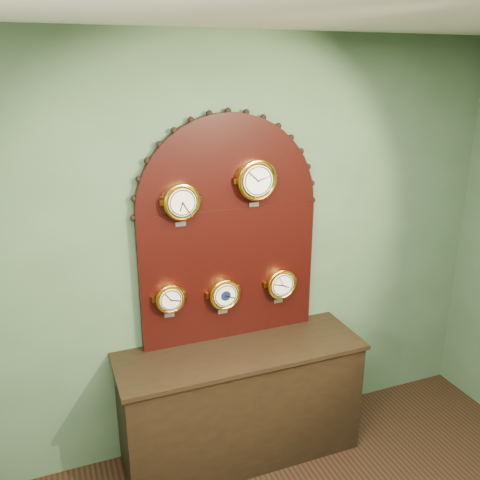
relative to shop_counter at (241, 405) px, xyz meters
name	(u,v)px	position (x,y,z in m)	size (l,w,h in m)	color
wall_back	(226,254)	(0.00, 0.27, 1.00)	(4.00, 4.00, 0.00)	#3E583C
shop_counter	(241,405)	(0.00, 0.00, 0.00)	(1.60, 0.50, 0.80)	black
display_board	(229,224)	(0.00, 0.22, 1.23)	(1.26, 0.06, 1.53)	black
roman_clock	(181,202)	(-0.33, 0.15, 1.42)	(0.23, 0.08, 0.28)	gold
arabic_clock	(256,180)	(0.16, 0.15, 1.52)	(0.26, 0.08, 0.31)	gold
hygrometer	(170,298)	(-0.42, 0.15, 0.80)	(0.19, 0.08, 0.24)	gold
barometer	(224,294)	(-0.06, 0.15, 0.77)	(0.21, 0.08, 0.26)	gold
tide_clock	(281,284)	(0.35, 0.15, 0.78)	(0.21, 0.08, 0.26)	gold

